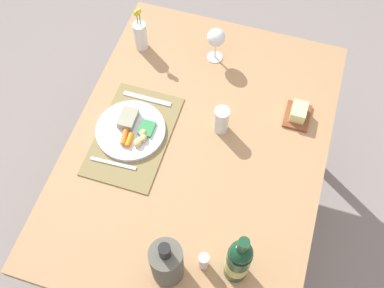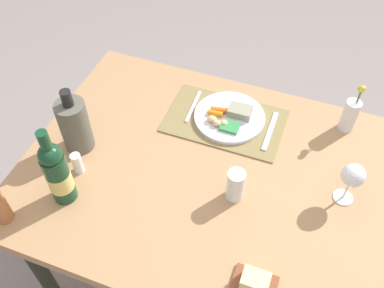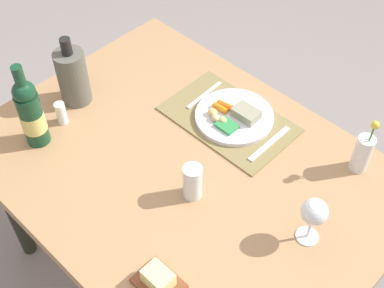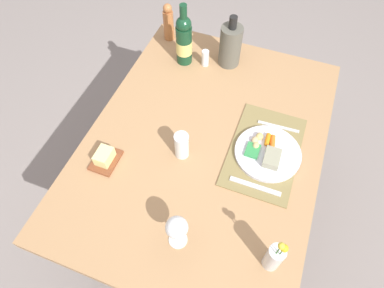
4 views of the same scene
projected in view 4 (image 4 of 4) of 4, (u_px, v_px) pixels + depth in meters
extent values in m
plane|color=gray|center=(201.00, 207.00, 2.05)|extent=(8.00, 8.00, 0.00)
cube|color=#AC8156|center=(205.00, 143.00, 1.47)|extent=(1.34, 0.99, 0.05)
cylinder|color=#2B2C21|center=(298.00, 122.00, 1.99)|extent=(0.06, 0.06, 0.67)
cylinder|color=#2B2C21|center=(79.00, 257.00, 1.55)|extent=(0.06, 0.06, 0.67)
cylinder|color=#2B2C21|center=(174.00, 87.00, 2.15)|extent=(0.06, 0.06, 0.67)
cube|color=olive|center=(264.00, 151.00, 1.41)|extent=(0.45, 0.28, 0.01)
cylinder|color=silver|center=(268.00, 153.00, 1.39)|extent=(0.28, 0.28, 0.02)
cube|color=gray|center=(272.00, 158.00, 1.35)|extent=(0.09, 0.07, 0.03)
cylinder|color=orange|center=(272.00, 143.00, 1.40)|extent=(0.08, 0.03, 0.02)
cylinder|color=orange|center=(268.00, 140.00, 1.41)|extent=(0.06, 0.02, 0.02)
ellipsoid|color=#CEB976|center=(256.00, 145.00, 1.39)|extent=(0.03, 0.03, 0.02)
ellipsoid|color=tan|center=(255.00, 140.00, 1.41)|extent=(0.03, 0.03, 0.02)
ellipsoid|color=#D9BD6D|center=(260.00, 136.00, 1.42)|extent=(0.04, 0.03, 0.03)
cube|color=#318F49|center=(252.00, 151.00, 1.38)|extent=(0.07, 0.06, 0.01)
cube|color=silver|center=(255.00, 186.00, 1.31)|extent=(0.02, 0.21, 0.00)
cube|color=silver|center=(278.00, 127.00, 1.48)|extent=(0.02, 0.18, 0.00)
cylinder|color=#59584D|center=(230.00, 46.00, 1.63)|extent=(0.11, 0.11, 0.21)
cylinder|color=black|center=(233.00, 22.00, 1.52)|extent=(0.04, 0.04, 0.06)
cylinder|color=#B26C3C|center=(169.00, 26.00, 1.76)|extent=(0.05, 0.05, 0.16)
sphere|color=#B26C3C|center=(167.00, 8.00, 1.68)|extent=(0.05, 0.05, 0.05)
cylinder|color=white|center=(205.00, 58.00, 1.68)|extent=(0.04, 0.04, 0.09)
cylinder|color=silver|center=(274.00, 258.00, 1.10)|extent=(0.06, 0.06, 0.14)
cylinder|color=#3F7233|center=(277.00, 257.00, 1.07)|extent=(0.00, 0.00, 0.20)
sphere|color=gold|center=(284.00, 248.00, 0.99)|extent=(0.03, 0.03, 0.03)
cylinder|color=#3F7233|center=(274.00, 256.00, 1.07)|extent=(0.00, 0.00, 0.21)
sphere|color=gold|center=(281.00, 246.00, 0.98)|extent=(0.02, 0.02, 0.02)
cylinder|color=#3F7233|center=(274.00, 256.00, 1.07)|extent=(0.00, 0.00, 0.21)
sphere|color=yellow|center=(281.00, 247.00, 0.98)|extent=(0.02, 0.02, 0.02)
cylinder|color=white|center=(178.00, 240.00, 1.20)|extent=(0.07, 0.07, 0.00)
cylinder|color=white|center=(178.00, 235.00, 1.16)|extent=(0.01, 0.01, 0.09)
sphere|color=white|center=(177.00, 227.00, 1.10)|extent=(0.08, 0.08, 0.08)
cube|color=brown|center=(106.00, 160.00, 1.38)|extent=(0.13, 0.10, 0.01)
cube|color=#E8EA93|center=(104.00, 156.00, 1.36)|extent=(0.08, 0.06, 0.05)
cylinder|color=silver|center=(182.00, 145.00, 1.36)|extent=(0.06, 0.06, 0.13)
cylinder|color=#A8E0C4|center=(182.00, 149.00, 1.38)|extent=(0.06, 0.06, 0.07)
cylinder|color=#143F25|center=(184.00, 45.00, 1.64)|extent=(0.08, 0.08, 0.20)
sphere|color=#143F25|center=(184.00, 24.00, 1.54)|extent=(0.07, 0.07, 0.07)
cylinder|color=#143F25|center=(183.00, 14.00, 1.50)|extent=(0.03, 0.03, 0.09)
cylinder|color=#D9CC6E|center=(184.00, 47.00, 1.65)|extent=(0.08, 0.08, 0.07)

